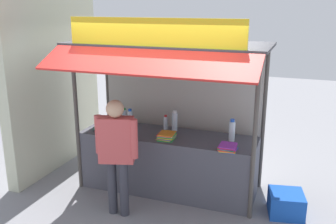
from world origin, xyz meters
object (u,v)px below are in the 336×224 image
Objects in this scene: water_bottle_back_left at (124,116)px; banana_bunch_inner_left at (87,66)px; water_bottle_far_left at (175,121)px; magazine_stack_front_right at (167,136)px; water_bottle_rear_center at (130,118)px; magazine_stack_right at (228,147)px; water_bottle_mid_left at (232,131)px; magazine_stack_center at (104,128)px; banana_bunch_inner_right at (115,69)px; vendor_person at (117,147)px; water_bottle_front_left at (166,123)px; plastic_crate at (286,204)px.

water_bottle_back_left is 1.22m from banana_bunch_inner_left.
water_bottle_far_left is 0.41m from magazine_stack_front_right.
water_bottle_rear_center is 1.16m from banana_bunch_inner_left.
magazine_stack_right is at bearing -29.22° from water_bottle_far_left.
banana_bunch_inner_left is at bearing -163.69° from water_bottle_mid_left.
water_bottle_far_left is 1.53m from banana_bunch_inner_left.
water_bottle_rear_center is 1.00× the size of magazine_stack_front_right.
magazine_stack_right is (1.64, -0.47, -0.10)m from water_bottle_rear_center.
banana_bunch_inner_right is (0.41, -0.34, 0.98)m from magazine_stack_center.
water_bottle_back_left is 0.15× the size of vendor_person.
banana_bunch_inner_right is (-0.45, -0.72, 0.91)m from water_bottle_front_left.
water_bottle_mid_left is at bearing 16.31° from banana_bunch_inner_left.
water_bottle_back_left is at bearing 151.65° from magazine_stack_front_right.
banana_bunch_inner_left is 0.43m from banana_bunch_inner_right.
magazine_stack_right is 1.10× the size of banana_bunch_inner_left.
water_bottle_mid_left is 1.12× the size of magazine_stack_front_right.
vendor_person reaches higher than magazine_stack_front_right.
plastic_crate is at bearing 7.34° from banana_bunch_inner_left.
water_bottle_mid_left is 0.92m from magazine_stack_front_right.
water_bottle_mid_left is 1.93m from magazine_stack_center.
banana_bunch_inner_right is (-1.53, -0.19, 0.98)m from magazine_stack_right.
magazine_stack_right is 0.91× the size of magazine_stack_center.
magazine_stack_front_right is at bearing -67.50° from water_bottle_front_left.
plastic_crate is (0.79, 0.16, -0.76)m from magazine_stack_right.
water_bottle_front_left is at bearing 112.50° from magazine_stack_front_right.
water_bottle_front_left is 0.74× the size of magazine_stack_center.
magazine_stack_front_right is 1.03m from magazine_stack_center.
magazine_stack_right is at bearing 7.13° from banana_bunch_inner_right.
magazine_stack_front_right is at bearing -28.35° from water_bottle_back_left.
banana_bunch_inner_right reaches higher than water_bottle_far_left.
magazine_stack_center is 1.05m from banana_bunch_inner_left.
plastic_crate is at bearing 3.10° from vendor_person.
banana_bunch_inner_right is at bearing -171.31° from plastic_crate.
water_bottle_far_left is 0.16m from water_bottle_front_left.
banana_bunch_inner_right is (0.29, -0.80, 0.90)m from water_bottle_back_left.
banana_bunch_inner_left reaches higher than water_bottle_back_left.
banana_bunch_inner_left is at bearing -100.13° from water_bottle_back_left.
vendor_person is 3.54× the size of plastic_crate.
water_bottle_front_left is at bearing 153.80° from magazine_stack_right.
vendor_person is at bearing -68.02° from water_bottle_back_left.
vendor_person is (0.32, -1.06, -0.06)m from water_bottle_rear_center.
banana_bunch_inner_right is 2.92m from plastic_crate.
water_bottle_far_left is at bearing -5.80° from water_bottle_back_left.
water_bottle_front_left is 0.14× the size of vendor_person.
plastic_crate is (2.31, 0.35, -1.74)m from banana_bunch_inner_right.
banana_bunch_inner_right is (-0.62, -0.31, 0.97)m from magazine_stack_front_right.
water_bottle_front_left is at bearing 23.58° from magazine_stack_center.
plastic_crate is (2.74, 0.35, -1.75)m from banana_bunch_inner_left.
magazine_stack_right is at bearing -4.51° from magazine_stack_center.
banana_bunch_inner_right is at bearing -153.75° from magazine_stack_front_right.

